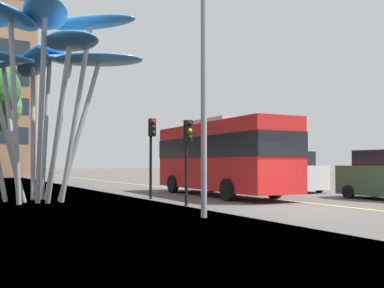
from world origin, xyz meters
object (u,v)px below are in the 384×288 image
Objects in this scene: red_bus at (221,154)px; car_parked_mid at (291,173)px; leaf_sculpture at (39,54)px; traffic_light_kerb_near at (188,144)px; street_lamp at (212,32)px; traffic_light_kerb_far at (152,141)px.

car_parked_mid is (5.31, 0.75, -1.02)m from red_bus.
leaf_sculpture reaches higher than car_parked_mid.
traffic_light_kerb_near is 4.70m from street_lamp.
traffic_light_kerb_far is 7.56m from street_lamp.
street_lamp is (-4.99, -7.01, 3.55)m from red_bus.
street_lamp reaches higher than traffic_light_kerb_far.
red_bus is at bearing -7.12° from leaf_sculpture.
street_lamp reaches higher than leaf_sculpture.
red_bus reaches higher than traffic_light_kerb_near.
red_bus is 1.10× the size of street_lamp.
traffic_light_kerb_near is at bearing -46.97° from leaf_sculpture.
leaf_sculpture reaches higher than traffic_light_kerb_far.
leaf_sculpture reaches higher than red_bus.
car_parked_mid is at bearing 37.03° from street_lamp.
street_lamp is at bearing -142.97° from car_parked_mid.
red_bus is at bearing 54.59° from street_lamp.
leaf_sculpture is 2.55× the size of traffic_light_kerb_far.
car_parked_mid is 0.47× the size of street_lamp.
leaf_sculpture is 8.85m from street_lamp.
car_parked_mid is 13.68m from street_lamp.
red_bus is 2.32× the size of car_parked_mid.
traffic_light_kerb_near is at bearing -154.08° from car_parked_mid.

